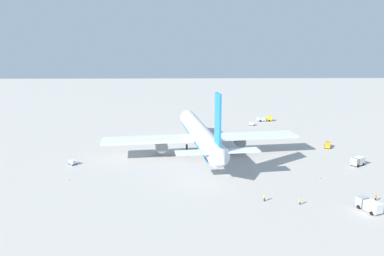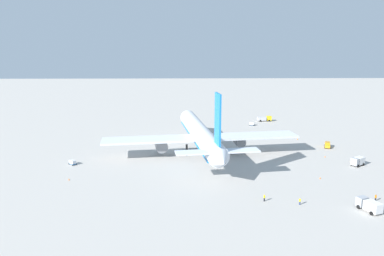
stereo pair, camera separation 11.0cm
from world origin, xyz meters
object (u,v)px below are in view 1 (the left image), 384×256
Objects in this scene: traffic_cone_0 at (69,179)px; traffic_cone_3 at (320,178)px; airliner at (200,134)px; service_van at (327,145)px; baggage_cart_1 at (252,124)px; traffic_cone_2 at (325,156)px; service_truck_1 at (264,119)px; ground_worker_0 at (300,201)px; ground_worker_2 at (264,198)px; service_truck_0 at (358,161)px; ground_worker_1 at (376,198)px; baggage_cart_0 at (73,162)px; service_truck_2 at (369,205)px; traffic_cone_1 at (297,139)px.

traffic_cone_0 and traffic_cone_3 have the same top height.
service_van is (7.30, -47.39, -5.90)m from airliner.
traffic_cone_2 is (-51.20, -15.73, -0.54)m from baggage_cart_1.
service_truck_1 is at bearing -41.58° from traffic_cone_0.
ground_worker_2 is (2.19, 7.99, 0.05)m from ground_worker_0.
service_truck_0 is 71.84m from service_truck_1.
service_van is at bearing -81.25° from airliner.
ground_worker_1 is 3.13× the size of traffic_cone_2.
baggage_cart_0 is (-67.31, 75.31, -0.59)m from service_truck_1.
ground_worker_2 is at bearing 141.78° from traffic_cone_2.
service_truck_0 is at bearing -20.81° from service_truck_2.
service_truck_0 is 0.98× the size of service_van.
baggage_cart_1 is at bearing 9.43° from ground_worker_1.
service_truck_1 is at bearing 14.90° from service_van.
traffic_cone_2 is (9.24, 6.84, -1.25)m from service_truck_0.
service_truck_2 is 23.47m from ground_worker_2.
baggage_cart_1 reaches higher than baggage_cart_0.
ground_worker_0 is 0.95× the size of ground_worker_2.
ground_worker_1 is at bearing 178.10° from traffic_cone_2.
baggage_cart_0 reaches higher than traffic_cone_0.
service_van is 58.56m from ground_worker_2.
service_truck_2 is 3.50× the size of ground_worker_2.
traffic_cone_1 is at bearing -2.86° from service_truck_2.
traffic_cone_2 is (-61.12, -7.66, -1.08)m from service_truck_1.
service_van is (-48.99, -13.04, -0.32)m from service_truck_1.
airliner is 13.92× the size of service_truck_0.
service_truck_0 is 0.71× the size of service_truck_1.
airliner is 40.37× the size of ground_worker_1.
baggage_cart_1 is 5.53× the size of traffic_cone_3.
service_truck_0 is at bearing -168.35° from service_truck_1.
service_truck_0 is 0.80× the size of service_truck_2.
baggage_cart_1 is (60.45, 22.58, -0.70)m from service_truck_0.
service_truck_1 reaches higher than traffic_cone_2.
service_truck_2 is 21.41m from traffic_cone_3.
traffic_cone_3 is (17.27, -11.09, -0.58)m from ground_worker_0.
service_truck_1 reaches higher than ground_worker_0.
service_truck_0 is 9.06× the size of traffic_cone_0.
airliner is at bearing 115.42° from traffic_cone_1.
ground_worker_2 is at bearing 168.03° from service_truck_1.
service_van reaches higher than ground_worker_1.
ground_worker_1 is at bearing -170.57° from baggage_cart_1.
ground_worker_1 is 0.97× the size of ground_worker_2.
ground_worker_0 is 0.97× the size of ground_worker_1.
service_truck_0 is 1.74× the size of baggage_cart_0.
ground_worker_2 is (-40.67, -13.80, -6.03)m from airliner.
service_truck_0 is 9.06× the size of traffic_cone_2.
service_truck_1 reaches higher than ground_worker_2.
service_van reaches higher than ground_worker_2.
traffic_cone_0 is (-71.52, 64.17, -0.54)m from baggage_cart_1.
traffic_cone_0 is at bearing 104.27° from traffic_cone_2.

